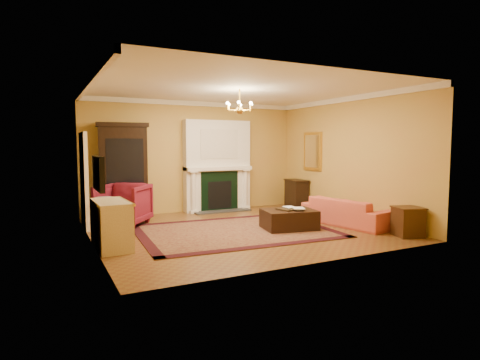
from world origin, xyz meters
TOP-DOWN VIEW (x-y plane):
  - floor at (0.00, 0.00)m, footprint 6.00×5.50m
  - ceiling at (0.00, 0.00)m, footprint 6.00×5.50m
  - wall_back at (0.00, 2.76)m, footprint 6.00×0.02m
  - wall_front at (0.00, -2.76)m, footprint 6.00×0.02m
  - wall_left at (-3.01, 0.00)m, footprint 0.02×5.50m
  - wall_right at (3.01, 0.00)m, footprint 0.02×5.50m
  - fireplace at (0.60, 2.57)m, footprint 1.90×0.70m
  - crown_molding at (0.00, 0.96)m, footprint 6.00×5.50m
  - doorway at (-2.95, 1.70)m, footprint 0.08×1.05m
  - tv_panel at (-2.95, -0.60)m, footprint 0.09×0.95m
  - gilt_mirror at (2.97, 1.40)m, footprint 0.06×0.76m
  - chandelier at (-0.00, 0.00)m, footprint 0.63×0.55m
  - oriental_rug at (-0.18, -0.13)m, footprint 4.17×3.23m
  - china_cabinet at (-1.97, 2.49)m, footprint 1.18×0.65m
  - wingback_armchair at (-2.16, 1.58)m, footprint 1.38×1.37m
  - pedestal_table at (-2.62, 1.25)m, footprint 0.40×0.40m
  - commode at (-2.73, -0.38)m, footprint 0.58×1.15m
  - coral_sofa at (2.42, -0.65)m, footprint 0.97×2.18m
  - end_table at (2.72, -2.09)m, footprint 0.61×0.61m
  - console_table at (2.78, 1.89)m, footprint 0.48×0.76m
  - leather_ottoman at (0.97, -0.46)m, footprint 1.23×1.00m
  - ottoman_tray at (0.99, -0.46)m, footprint 0.55×0.47m
  - book_a at (0.91, -0.42)m, footprint 0.21×0.03m
  - book_b at (1.00, -0.58)m, footprint 0.22×0.12m
  - topiary_left at (-0.15, 2.53)m, footprint 0.14×0.14m
  - topiary_right at (1.16, 2.53)m, footprint 0.15×0.15m

SIDE VIEW (x-z plane):
  - floor at x=0.00m, z-range -0.02..0.00m
  - oriental_rug at x=-0.18m, z-range 0.00..0.02m
  - leather_ottoman at x=0.97m, z-range 0.02..0.43m
  - end_table at x=2.72m, z-range 0.00..0.56m
  - console_table at x=2.78m, z-range 0.00..0.80m
  - pedestal_table at x=-2.62m, z-range 0.06..0.77m
  - coral_sofa at x=2.42m, z-range 0.00..0.82m
  - commode at x=-2.73m, z-range 0.00..0.84m
  - ottoman_tray at x=0.99m, z-range 0.43..0.46m
  - wingback_armchair at x=-2.16m, z-range 0.00..1.04m
  - book_a at x=0.91m, z-range 0.46..0.74m
  - book_b at x=1.00m, z-range 0.46..0.78m
  - doorway at x=-2.95m, z-range 0.00..2.10m
  - china_cabinet at x=-1.97m, z-range 0.00..2.26m
  - fireplace at x=0.60m, z-range -0.06..2.44m
  - tv_panel at x=-2.95m, z-range 1.06..1.64m
  - topiary_left at x=-0.15m, z-range 1.25..1.64m
  - topiary_right at x=1.16m, z-range 1.25..1.65m
  - wall_back at x=0.00m, z-range 0.00..3.00m
  - wall_front at x=0.00m, z-range 0.00..3.00m
  - wall_left at x=-3.01m, z-range 0.00..3.00m
  - wall_right at x=3.01m, z-range 0.00..3.00m
  - gilt_mirror at x=2.97m, z-range 1.12..2.17m
  - chandelier at x=0.00m, z-range 2.34..2.87m
  - crown_molding at x=0.00m, z-range 2.88..3.00m
  - ceiling at x=0.00m, z-range 3.00..3.02m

